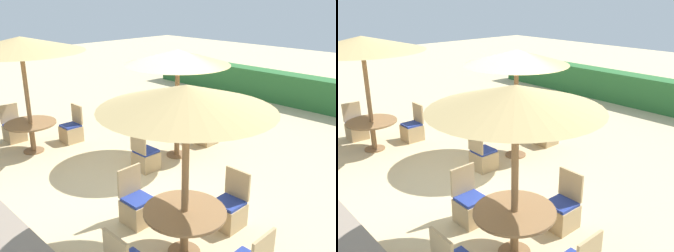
# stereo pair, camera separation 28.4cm
# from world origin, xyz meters

# --- Properties ---
(ground_plane) EXTENTS (40.00, 40.00, 0.00)m
(ground_plane) POSITION_xyz_m (0.00, 0.00, 0.00)
(ground_plane) COLOR #D1BA8C
(hedge_row) EXTENTS (13.00, 0.70, 1.03)m
(hedge_row) POSITION_xyz_m (0.00, 6.97, 0.52)
(hedge_row) COLOR #2D6B33
(hedge_row) RESTS_ON ground_plane
(parasol_front_left) EXTENTS (2.81, 2.81, 2.71)m
(parasol_front_left) POSITION_xyz_m (-2.77, -1.20, 2.53)
(parasol_front_left) COLOR olive
(parasol_front_left) RESTS_ON ground_plane
(round_table_front_left) EXTENTS (1.17, 1.17, 0.73)m
(round_table_front_left) POSITION_xyz_m (-2.77, -1.20, 0.59)
(round_table_front_left) COLOR olive
(round_table_front_left) RESTS_ON ground_plane
(patio_chair_front_left_west) EXTENTS (0.46, 0.46, 0.93)m
(patio_chair_front_left_west) POSITION_xyz_m (-3.78, -1.23, 0.26)
(patio_chair_front_left_west) COLOR tan
(patio_chair_front_left_west) RESTS_ON ground_plane
(patio_chair_front_left_north) EXTENTS (0.46, 0.46, 0.93)m
(patio_chair_front_left_north) POSITION_xyz_m (-2.71, -0.19, 0.26)
(patio_chair_front_left_north) COLOR tan
(patio_chair_front_left_north) RESTS_ON ground_plane
(parasol_front_right) EXTENTS (2.30, 2.30, 2.51)m
(parasol_front_right) POSITION_xyz_m (2.33, -1.34, 2.34)
(parasol_front_right) COLOR olive
(parasol_front_right) RESTS_ON ground_plane
(round_table_front_right) EXTENTS (1.18, 1.18, 0.71)m
(round_table_front_right) POSITION_xyz_m (2.33, -1.34, 0.58)
(round_table_front_right) COLOR olive
(round_table_front_right) RESTS_ON ground_plane
(patio_chair_front_right_north) EXTENTS (0.46, 0.46, 0.93)m
(patio_chair_front_right_north) POSITION_xyz_m (2.35, -0.32, 0.26)
(patio_chair_front_right_north) COLOR tan
(patio_chair_front_right_north) RESTS_ON ground_plane
(patio_chair_front_right_west) EXTENTS (0.46, 0.46, 0.93)m
(patio_chair_front_right_west) POSITION_xyz_m (1.24, -1.31, 0.26)
(patio_chair_front_right_west) COLOR tan
(patio_chair_front_right_west) RESTS_ON ground_plane
(parasol_center) EXTENTS (2.30, 2.30, 2.46)m
(parasol_center) POSITION_xyz_m (-0.21, 1.09, 2.28)
(parasol_center) COLOR olive
(parasol_center) RESTS_ON ground_plane
(round_table_center) EXTENTS (1.17, 1.17, 0.74)m
(round_table_center) POSITION_xyz_m (-0.21, 1.09, 0.60)
(round_table_center) COLOR olive
(round_table_center) RESTS_ON ground_plane
(patio_chair_center_north) EXTENTS (0.46, 0.46, 0.93)m
(patio_chair_center_north) POSITION_xyz_m (-0.22, 2.17, 0.26)
(patio_chair_center_north) COLOR tan
(patio_chair_center_north) RESTS_ON ground_plane
(patio_chair_center_south) EXTENTS (0.46, 0.46, 0.93)m
(patio_chair_center_south) POSITION_xyz_m (-0.15, 0.08, 0.26)
(patio_chair_center_south) COLOR tan
(patio_chair_center_south) RESTS_ON ground_plane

